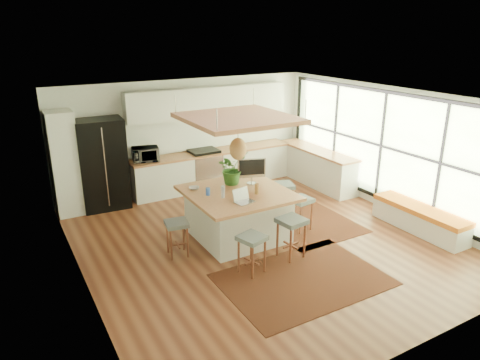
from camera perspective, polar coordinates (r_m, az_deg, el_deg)
floor at (r=8.54m, az=2.85°, el=-7.73°), size 7.00×7.00×0.00m
ceiling at (r=7.71m, az=3.19°, el=10.47°), size 7.00×7.00×0.00m
wall_back at (r=11.02m, az=-6.88°, el=5.87°), size 6.50×0.00×6.50m
wall_front at (r=5.64m, az=22.76°, el=-8.94°), size 6.50×0.00×6.50m
wall_left at (r=6.93m, az=-20.30°, el=-3.35°), size 0.00×7.00×7.00m
wall_right at (r=10.09m, az=18.80°, el=3.73°), size 0.00×7.00×7.00m
window_wall at (r=10.06m, az=18.71°, el=3.99°), size 0.10×6.20×2.60m
pantry at (r=10.03m, az=-21.76°, el=1.95°), size 0.55×0.60×2.25m
back_counter_base at (r=11.20m, az=-3.47°, el=1.37°), size 4.20×0.60×0.88m
back_counter_top at (r=11.07m, az=-3.51°, el=3.63°), size 4.24×0.64×0.05m
backsplash at (r=11.22m, az=-4.25°, el=6.20°), size 4.20×0.02×0.80m
upper_cabinets at (r=10.92m, az=-3.98°, el=10.13°), size 4.20×0.34×0.70m
range at (r=11.08m, az=-4.63°, el=1.46°), size 0.76×0.62×1.00m
right_counter_base at (r=11.50m, az=9.89°, el=1.58°), size 0.60×2.50×0.88m
right_counter_top at (r=11.37m, az=10.03°, el=3.79°), size 0.64×2.54×0.05m
window_bench at (r=9.50m, az=22.20°, el=-4.67°), size 0.52×2.00×0.50m
ceiling_panel at (r=8.01m, az=-0.27°, el=6.10°), size 1.86×1.86×0.80m
rug_near at (r=7.37m, az=8.16°, el=-12.61°), size 2.60×1.80×0.01m
rug_right at (r=9.54m, az=7.45°, el=-4.85°), size 1.80×2.60×0.01m
fridge at (r=10.21m, az=-17.35°, el=1.57°), size 1.05×0.85×2.01m
island at (r=8.48m, az=-0.31°, el=-4.43°), size 1.85×1.85×0.93m
stool_near_left at (r=7.32m, az=1.53°, el=-9.47°), size 0.50×0.50×0.67m
stool_near_right at (r=7.84m, az=6.61°, el=-7.56°), size 0.49×0.49×0.74m
stool_right_front at (r=8.88m, az=7.82°, el=-4.29°), size 0.46×0.46×0.68m
stool_right_back at (r=9.50m, az=5.50°, el=-2.57°), size 0.53×0.53×0.73m
stool_left_side at (r=7.93m, az=-8.12°, el=-7.31°), size 0.44×0.44×0.65m
laptop at (r=7.75m, az=0.64°, el=-2.10°), size 0.40×0.42×0.25m
monitor at (r=8.64m, az=1.53°, el=1.15°), size 0.60×0.38×0.53m
microwave at (r=10.39m, az=-12.15°, el=3.48°), size 0.64×0.43×0.40m
island_plant at (r=8.65m, az=-1.03°, el=1.11°), size 0.73×0.78×0.50m
island_bowl at (r=8.45m, az=-5.98°, el=-1.06°), size 0.26×0.26×0.05m
island_bottle_0 at (r=8.12m, az=-4.05°, el=-1.33°), size 0.07×0.07×0.19m
island_bottle_1 at (r=7.97m, az=-2.30°, el=-1.69°), size 0.07×0.07×0.19m
island_bottle_2 at (r=8.15m, az=2.25°, el=-1.21°), size 0.07×0.07×0.19m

